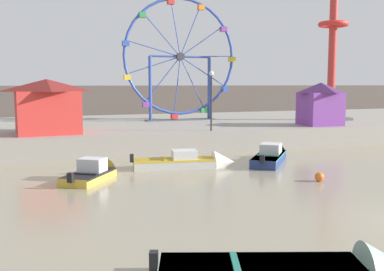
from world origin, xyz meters
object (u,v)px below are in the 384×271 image
at_px(motorboat_pale_grey, 192,162).
at_px(ferris_wheel_blue_frame, 180,59).
at_px(promenade_lamp_near, 211,92).
at_px(carnival_booth_purple_stall, 320,103).
at_px(motorboat_navy_blue, 272,155).
at_px(carnival_booth_red_striped, 47,105).
at_px(mooring_buoy_orange, 319,177).
at_px(motorboat_mustard_yellow, 96,172).
at_px(drop_tower_red_tower, 332,56).

height_order(motorboat_pale_grey, ferris_wheel_blue_frame, ferris_wheel_blue_frame).
bearing_deg(promenade_lamp_near, carnival_booth_purple_stall, 5.59).
bearing_deg(motorboat_navy_blue, promenade_lamp_near, 59.69).
relative_size(carnival_booth_red_striped, promenade_lamp_near, 1.10).
bearing_deg(motorboat_navy_blue, ferris_wheel_blue_frame, 42.92).
relative_size(motorboat_pale_grey, ferris_wheel_blue_frame, 0.55).
bearing_deg(ferris_wheel_blue_frame, mooring_buoy_orange, -89.67).
bearing_deg(motorboat_navy_blue, motorboat_pale_grey, 134.13).
relative_size(motorboat_mustard_yellow, carnival_booth_purple_stall, 1.22).
distance_m(carnival_booth_red_striped, promenade_lamp_near, 10.87).
height_order(carnival_booth_purple_stall, mooring_buoy_orange, carnival_booth_purple_stall).
xyz_separation_m(carnival_booth_purple_stall, promenade_lamp_near, (-9.59, -0.94, 0.93)).
distance_m(motorboat_pale_grey, mooring_buoy_orange, 6.99).
bearing_deg(promenade_lamp_near, motorboat_navy_blue, -69.45).
xyz_separation_m(drop_tower_red_tower, carnival_booth_purple_stall, (-4.13, -4.15, -3.95)).
distance_m(motorboat_pale_grey, carnival_booth_purple_stall, 14.77).
xyz_separation_m(motorboat_pale_grey, mooring_buoy_orange, (4.47, -5.37, -0.11)).
bearing_deg(drop_tower_red_tower, promenade_lamp_near, -159.67).
height_order(motorboat_navy_blue, mooring_buoy_orange, motorboat_navy_blue).
xyz_separation_m(motorboat_navy_blue, carnival_booth_red_striped, (-12.48, 7.17, 2.88)).
height_order(drop_tower_red_tower, promenade_lamp_near, drop_tower_red_tower).
bearing_deg(mooring_buoy_orange, drop_tower_red_tower, 51.42).
distance_m(drop_tower_red_tower, carnival_booth_purple_stall, 7.06).
bearing_deg(drop_tower_red_tower, carnival_booth_purple_stall, -134.90).
relative_size(motorboat_mustard_yellow, motorboat_pale_grey, 0.69).
distance_m(motorboat_mustard_yellow, drop_tower_red_tower, 26.11).
bearing_deg(carnival_booth_red_striped, mooring_buoy_orange, -51.89).
relative_size(motorboat_navy_blue, ferris_wheel_blue_frame, 0.49).
bearing_deg(ferris_wheel_blue_frame, motorboat_mustard_yellow, -121.70).
xyz_separation_m(ferris_wheel_blue_frame, mooring_buoy_orange, (0.12, -20.18, -6.55)).
height_order(ferris_wheel_blue_frame, carnival_booth_red_striped, ferris_wheel_blue_frame).
bearing_deg(motorboat_navy_blue, mooring_buoy_orange, -148.98).
xyz_separation_m(drop_tower_red_tower, mooring_buoy_orange, (-12.69, -15.91, -6.84)).
bearing_deg(motorboat_mustard_yellow, motorboat_pale_grey, -45.89).
relative_size(ferris_wheel_blue_frame, promenade_lamp_near, 2.63).
height_order(motorboat_pale_grey, carnival_booth_red_striped, carnival_booth_red_striped).
bearing_deg(carnival_booth_purple_stall, mooring_buoy_orange, -122.73).
relative_size(ferris_wheel_blue_frame, carnival_booth_red_striped, 2.39).
height_order(motorboat_navy_blue, promenade_lamp_near, promenade_lamp_near).
height_order(promenade_lamp_near, mooring_buoy_orange, promenade_lamp_near).
distance_m(ferris_wheel_blue_frame, drop_tower_red_tower, 13.50).
height_order(drop_tower_red_tower, carnival_booth_purple_stall, drop_tower_red_tower).
relative_size(ferris_wheel_blue_frame, mooring_buoy_orange, 24.37).
height_order(motorboat_navy_blue, drop_tower_red_tower, drop_tower_red_tower).
distance_m(motorboat_pale_grey, drop_tower_red_tower, 21.23).
bearing_deg(ferris_wheel_blue_frame, drop_tower_red_tower, -18.45).
xyz_separation_m(motorboat_pale_grey, promenade_lamp_near, (3.43, 5.45, 3.71)).
bearing_deg(mooring_buoy_orange, motorboat_navy_blue, 81.88).
bearing_deg(motorboat_navy_blue, carnival_booth_purple_stall, -13.35).
distance_m(motorboat_navy_blue, drop_tower_red_tower, 16.95).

